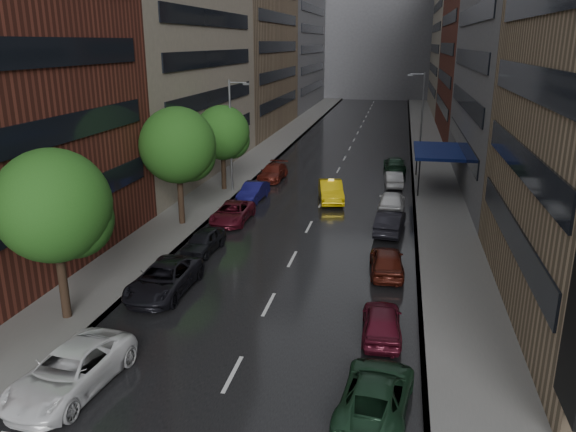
% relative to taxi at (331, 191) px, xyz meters
% --- Properties ---
extents(road, '(14.00, 140.00, 0.01)m').
position_rel_taxi_xyz_m(road, '(-0.65, 21.27, -0.81)').
color(road, black).
rests_on(road, ground).
extents(sidewalk_left, '(4.00, 140.00, 0.15)m').
position_rel_taxi_xyz_m(sidewalk_left, '(-9.65, 21.27, -0.74)').
color(sidewalk_left, gray).
rests_on(sidewalk_left, ground).
extents(sidewalk_right, '(4.00, 140.00, 0.15)m').
position_rel_taxi_xyz_m(sidewalk_right, '(8.35, 21.27, -0.74)').
color(sidewalk_right, gray).
rests_on(sidewalk_right, ground).
extents(buildings_left, '(8.00, 108.00, 38.00)m').
position_rel_taxi_xyz_m(buildings_left, '(-15.65, 30.06, 15.17)').
color(buildings_left, maroon).
rests_on(buildings_left, ground).
extents(buildings_right, '(8.05, 109.10, 36.00)m').
position_rel_taxi_xyz_m(buildings_right, '(14.35, 27.97, 14.22)').
color(buildings_right, '#937A5B').
rests_on(buildings_right, ground).
extents(building_far, '(40.00, 14.00, 32.00)m').
position_rel_taxi_xyz_m(building_far, '(-0.65, 89.27, 15.18)').
color(building_far, slate).
rests_on(building_far, ground).
extents(tree_near, '(4.91, 4.91, 7.83)m').
position_rel_taxi_xyz_m(tree_near, '(-9.25, -21.96, 4.53)').
color(tree_near, '#382619').
rests_on(tree_near, ground).
extents(tree_mid, '(5.05, 5.05, 8.05)m').
position_rel_taxi_xyz_m(tree_mid, '(-9.25, -7.98, 4.69)').
color(tree_mid, '#382619').
rests_on(tree_mid, ground).
extents(tree_far, '(4.48, 4.48, 7.15)m').
position_rel_taxi_xyz_m(tree_far, '(-9.25, 1.56, 4.07)').
color(tree_far, '#382619').
rests_on(tree_far, ground).
extents(taxi, '(2.70, 5.21, 1.63)m').
position_rel_taxi_xyz_m(taxi, '(0.00, 0.00, 0.00)').
color(taxi, yellow).
rests_on(taxi, ground).
extents(parked_cars_left, '(3.06, 38.23, 1.52)m').
position_rel_taxi_xyz_m(parked_cars_left, '(-6.05, -12.23, -0.09)').
color(parked_cars_left, white).
rests_on(parked_cars_left, ground).
extents(parked_cars_right, '(2.76, 42.82, 1.60)m').
position_rel_taxi_xyz_m(parked_cars_right, '(4.75, -7.86, -0.09)').
color(parked_cars_right, '#183521').
rests_on(parked_cars_right, ground).
extents(street_lamp_left, '(1.74, 0.22, 9.00)m').
position_rel_taxi_xyz_m(street_lamp_left, '(-8.37, 1.27, 4.07)').
color(street_lamp_left, gray).
rests_on(street_lamp_left, sidewalk_left).
extents(street_lamp_right, '(1.74, 0.22, 9.00)m').
position_rel_taxi_xyz_m(street_lamp_right, '(7.07, 16.27, 4.07)').
color(street_lamp_right, gray).
rests_on(street_lamp_right, sidewalk_right).
extents(awning, '(4.00, 8.00, 3.12)m').
position_rel_taxi_xyz_m(awning, '(8.34, 6.27, 2.32)').
color(awning, navy).
rests_on(awning, sidewalk_right).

